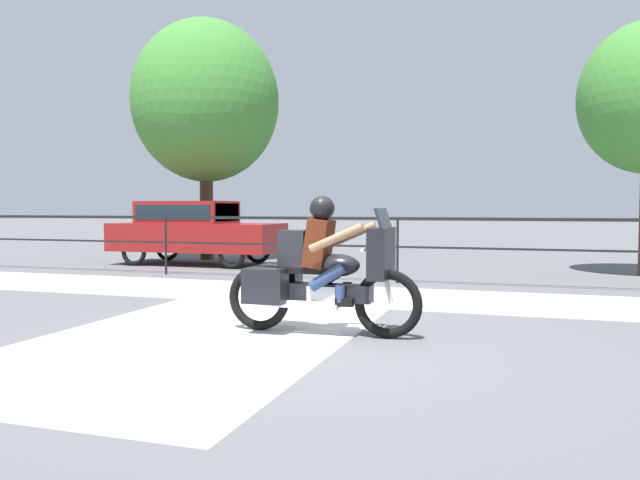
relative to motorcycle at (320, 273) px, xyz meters
name	(u,v)px	position (x,y,z in m)	size (l,w,h in m)	color
ground_plane	(307,339)	(-0.05, -0.29, -0.71)	(120.00, 120.00, 0.00)	#565659
sidewalk_band	(375,297)	(-0.05, 3.11, -0.71)	(44.00, 2.40, 0.01)	#B7B2A8
crosswalk_band	(202,335)	(-1.26, -0.49, -0.71)	(3.36, 6.00, 0.01)	silver
fence_railing	(398,231)	(-0.05, 5.05, 0.29)	(36.00, 0.05, 1.28)	black
motorcycle	(320,273)	(0.00, 0.00, 0.00)	(2.34, 0.76, 1.60)	black
parked_car	(194,228)	(-5.75, 7.33, 0.21)	(4.34, 1.68, 1.62)	maroon
tree_behind_car	(206,102)	(-6.19, 8.86, 3.68)	(4.06, 4.06, 6.64)	#473323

